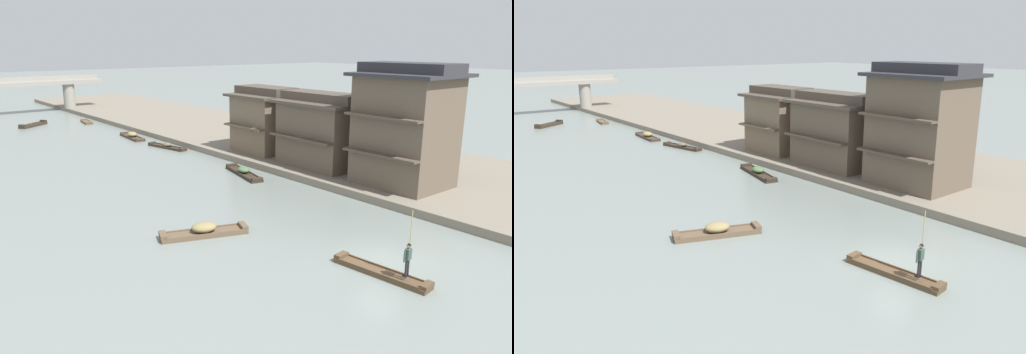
% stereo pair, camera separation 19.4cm
% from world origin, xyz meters
% --- Properties ---
extents(ground_plane, '(400.00, 400.00, 0.00)m').
position_xyz_m(ground_plane, '(0.00, 0.00, 0.00)').
color(ground_plane, gray).
extents(riverbank_right, '(18.00, 110.00, 0.57)m').
position_xyz_m(riverbank_right, '(15.88, 30.00, 0.28)').
color(riverbank_right, slate).
rests_on(riverbank_right, ground).
extents(boat_foreground_poled, '(1.38, 4.96, 0.39)m').
position_xyz_m(boat_foreground_poled, '(-1.37, -1.04, 0.13)').
color(boat_foreground_poled, brown).
rests_on(boat_foreground_poled, ground).
extents(boatman_person, '(0.56, 0.29, 3.04)m').
position_xyz_m(boatman_person, '(-1.22, -2.30, 1.40)').
color(boatman_person, black).
rests_on(boatman_person, boat_foreground_poled).
extents(boat_moored_nearest, '(2.30, 5.62, 0.71)m').
position_xyz_m(boat_moored_nearest, '(4.84, 17.67, 0.23)').
color(boat_moored_nearest, '#33281E').
rests_on(boat_moored_nearest, ground).
extents(boat_moored_second, '(1.47, 3.73, 0.38)m').
position_xyz_m(boat_moored_second, '(5.05, 53.52, 0.13)').
color(boat_moored_second, brown).
rests_on(boat_moored_second, ground).
extents(boat_moored_third, '(1.88, 5.36, 0.61)m').
position_xyz_m(boat_moored_third, '(5.28, 31.42, 0.19)').
color(boat_moored_third, '#33281E').
rests_on(boat_moored_third, ground).
extents(boat_moored_far, '(5.06, 2.78, 0.79)m').
position_xyz_m(boat_moored_far, '(-5.13, 8.40, 0.27)').
color(boat_moored_far, brown).
rests_on(boat_moored_far, ground).
extents(boat_midriver_drifting, '(1.61, 5.48, 0.76)m').
position_xyz_m(boat_midriver_drifting, '(4.94, 38.98, 0.25)').
color(boat_midriver_drifting, '#423328').
rests_on(boat_midriver_drifting, ground).
extents(boat_midriver_upstream, '(4.20, 3.49, 0.56)m').
position_xyz_m(boat_midriver_upstream, '(-1.52, 55.18, 0.19)').
color(boat_midriver_upstream, '#33281E').
rests_on(boat_midriver_upstream, ground).
extents(house_waterfront_nearest, '(6.14, 6.92, 8.74)m').
position_xyz_m(house_waterfront_nearest, '(10.93, 6.60, 4.87)').
color(house_waterfront_nearest, brown).
rests_on(house_waterfront_nearest, riverbank_right).
extents(house_waterfront_second, '(5.62, 7.62, 6.14)m').
position_xyz_m(house_waterfront_second, '(10.68, 14.47, 3.57)').
color(house_waterfront_second, brown).
rests_on(house_waterfront_second, riverbank_right).
extents(house_waterfront_tall, '(5.83, 6.18, 6.14)m').
position_xyz_m(house_waterfront_tall, '(10.79, 21.93, 3.58)').
color(house_waterfront_tall, '#75604C').
rests_on(house_waterfront_tall, riverbank_right).
extents(stone_bridge, '(26.22, 2.40, 5.64)m').
position_xyz_m(stone_bridge, '(0.00, 68.25, 3.72)').
color(stone_bridge, gray).
rests_on(stone_bridge, ground).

